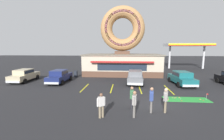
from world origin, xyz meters
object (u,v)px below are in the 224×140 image
car_champagne (24,75)px  pedestrian_beanie_man (151,98)px  car_teal (182,78)px  pedestrian_leather_jacket_man (132,97)px  golf_ball (181,99)px  putting_flag_pin (207,95)px  trash_bin (76,74)px  pedestrian_hooded_kid (134,103)px  pedestrian_blue_sweater_man (101,104)px  pedestrian_clipboard_woman (166,99)px  car_grey (135,76)px  car_navy (60,76)px

car_champagne → pedestrian_beanie_man: (14.78, -8.40, 0.09)m
car_champagne → car_teal: 19.74m
pedestrian_leather_jacket_man → pedestrian_beanie_man: bearing=-21.4°
golf_ball → putting_flag_pin: size_ratio=0.08×
pedestrian_leather_jacket_man → putting_flag_pin: bearing=19.8°
pedestrian_leather_jacket_man → trash_bin: bearing=124.4°
pedestrian_hooded_kid → trash_bin: size_ratio=1.72×
pedestrian_blue_sweater_man → pedestrian_clipboard_woman: size_ratio=0.94×
car_teal → golf_ball: bearing=-110.4°
pedestrian_blue_sweater_man → trash_bin: pedestrian_blue_sweater_man is taller
putting_flag_pin → car_teal: bearing=90.8°
car_grey → pedestrian_beanie_man: size_ratio=2.71×
car_teal → pedestrian_beanie_man: (-4.96, -8.16, 0.09)m
trash_bin → pedestrian_leather_jacket_man: bearing=-55.6°
car_teal → pedestrian_leather_jacket_man: (-6.23, -7.67, 0.02)m
car_navy → car_grey: bearing=1.9°
car_grey → pedestrian_clipboard_woman: (1.41, -8.39, 0.05)m
pedestrian_hooded_kid → golf_ball: bearing=41.0°
car_grey → car_teal: (5.42, -0.30, 0.00)m
putting_flag_pin → pedestrian_hooded_kid: pedestrian_hooded_kid is taller
pedestrian_hooded_kid → pedestrian_clipboard_woman: pedestrian_hooded_kid is taller
putting_flag_pin → car_teal: car_teal is taller
pedestrian_clipboard_woman → putting_flag_pin: bearing=33.4°
golf_ball → car_grey: size_ratio=0.01×
putting_flag_pin → car_champagne: 20.60m
pedestrian_blue_sweater_man → putting_flag_pin: bearing=24.9°
pedestrian_clipboard_woman → pedestrian_beanie_man: size_ratio=0.97×
pedestrian_clipboard_woman → pedestrian_beanie_man: pedestrian_beanie_man is taller
pedestrian_clipboard_woman → pedestrian_beanie_man: bearing=-175.2°
car_grey → pedestrian_blue_sweater_man: size_ratio=2.98×
pedestrian_hooded_kid → pedestrian_beanie_man: 1.42m
putting_flag_pin → pedestrian_leather_jacket_man: 6.71m
golf_ball → car_grey: bearing=121.2°
car_navy → trash_bin: car_navy is taller
pedestrian_blue_sweater_man → trash_bin: (-5.89, 13.00, -0.36)m
pedestrian_blue_sweater_man → trash_bin: size_ratio=1.61×
golf_ball → pedestrian_beanie_man: bearing=-136.6°
car_champagne → car_navy: bearing=-3.0°
car_teal → pedestrian_blue_sweater_man: (-8.17, -9.22, -0.01)m
golf_ball → putting_flag_pin: 2.10m
car_grey → car_champagne: bearing=-179.7°
car_teal → pedestrian_hooded_kid: pedestrian_hooded_kid is taller
putting_flag_pin → pedestrian_beanie_man: size_ratio=0.32×
car_champagne → pedestrian_clipboard_woman: pedestrian_clipboard_woman is taller
car_champagne → trash_bin: bearing=31.9°
car_navy → pedestrian_leather_jacket_man: 11.56m
car_grey → pedestrian_clipboard_woman: bearing=-80.4°
putting_flag_pin → pedestrian_beanie_man: 5.77m
car_navy → pedestrian_beanie_man: bearing=-39.3°
car_navy → pedestrian_clipboard_woman: bearing=-36.5°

